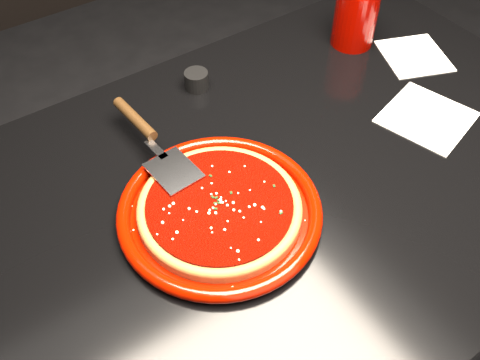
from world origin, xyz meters
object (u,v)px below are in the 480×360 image
object	(u,v)px
plate	(220,211)
ramekin	(196,80)
table	(278,283)
pizza_server	(154,141)
cup	(355,17)

from	to	relation	value
plate	ramekin	size ratio (longest dim) A/B	6.90
ramekin	table	bearing A→B (deg)	-87.50
pizza_server	ramekin	distance (m)	0.21
plate	cup	xyz separation A→B (m)	(0.50, 0.24, 0.05)
pizza_server	cup	size ratio (longest dim) A/B	2.30
table	ramekin	bearing A→B (deg)	92.50
table	plate	size ratio (longest dim) A/B	3.65
table	cup	distance (m)	0.61
table	ramekin	world-z (taller)	ramekin
table	plate	world-z (taller)	plate
ramekin	plate	bearing A→B (deg)	-115.04
pizza_server	ramekin	bearing A→B (deg)	33.68
plate	cup	size ratio (longest dim) A/B	2.59
pizza_server	ramekin	size ratio (longest dim) A/B	6.14
cup	ramekin	xyz separation A→B (m)	(-0.36, 0.06, -0.05)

